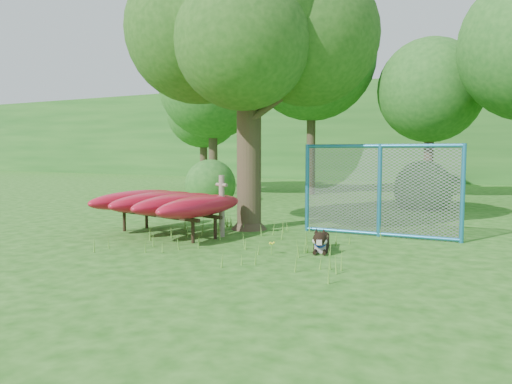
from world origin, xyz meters
The scene contains 14 objects.
ground centered at (0.00, 0.00, 0.00)m, with size 80.00×80.00×0.00m, color #1B5410.
oak_tree centered at (-0.81, 2.71, 4.63)m, with size 5.55×4.86×6.94m.
wooden_post centered at (-0.77, 1.50, 0.68)m, with size 0.35×0.19×1.29m.
kayak_rack centered at (-1.92, 1.16, 0.69)m, with size 2.89×3.10×0.91m.
husky_dog centered at (1.61, 1.03, 0.16)m, with size 0.47×1.03×0.46m.
fence_section centered at (2.11, 3.09, 0.97)m, with size 3.32×0.11×3.23m.
wildflower_clump centered at (0.94, 0.39, 0.18)m, with size 0.10×0.09×0.22m.
bg_tree_a centered at (-6.50, 10.00, 4.48)m, with size 4.40×4.40×6.70m.
bg_tree_b centered at (-3.00, 12.00, 5.61)m, with size 5.20×5.20×8.22m.
bg_tree_c centered at (1.50, 13.00, 4.11)m, with size 4.00×4.00×6.12m.
bg_tree_f centered at (-9.00, 13.00, 3.73)m, with size 3.60×3.60×5.55m.
shrub_left centered at (-5.00, 7.50, 0.00)m, with size 1.80×1.80×1.80m, color #215C1E.
shrub_mid centered at (2.00, 9.00, 0.00)m, with size 1.80×1.80×1.80m, color #215C1E.
wooded_hillside centered at (0.00, 28.00, 3.00)m, with size 80.00×12.00×6.00m, color #215C1E.
Camera 1 is at (4.72, -7.27, 1.79)m, focal length 35.00 mm.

